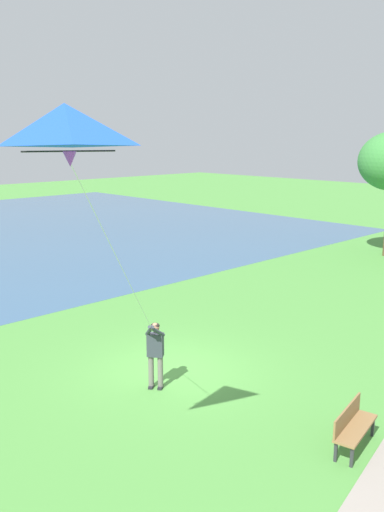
# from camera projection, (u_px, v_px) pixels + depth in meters

# --- Properties ---
(ground_plane) EXTENTS (120.00, 120.00, 0.00)m
(ground_plane) POSITION_uv_depth(u_px,v_px,m) (173.00, 371.00, 14.60)
(ground_plane) COLOR #4C8E3D
(person_kite_flyer) EXTENTS (0.56, 0.61, 1.83)m
(person_kite_flyer) POSITION_uv_depth(u_px,v_px,m) (155.00, 349.00, 13.36)
(person_kite_flyer) COLOR #232328
(person_kite_flyer) RESTS_ON ground
(flying_kite) EXTENTS (3.00, 4.31, 4.89)m
(flying_kite) POSITION_uv_depth(u_px,v_px,m) (67.00, 137.00, 7.72)
(flying_kite) COLOR blue
(park_bench_near_walkway) EXTENTS (0.73, 1.56, 0.88)m
(park_bench_near_walkway) POSITION_uv_depth(u_px,v_px,m) (352.00, 424.00, 10.89)
(park_bench_near_walkway) COLOR olive
(park_bench_near_walkway) RESTS_ON ground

